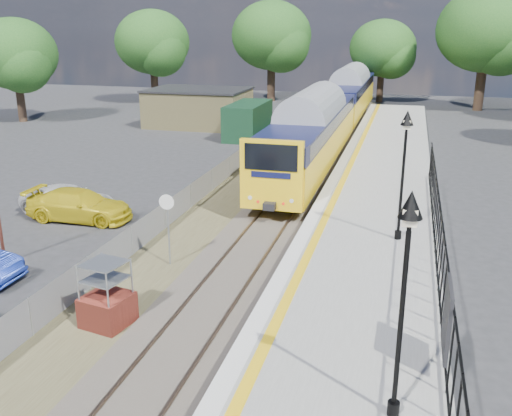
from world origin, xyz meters
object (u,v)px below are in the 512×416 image
(train, at_px, (335,108))
(speed_sign, at_px, (168,218))
(victorian_lamp_south, at_px, (407,255))
(car_yellow, at_px, (79,205))
(brick_plinth, at_px, (106,295))
(victorian_lamp_north, at_px, (405,146))
(car_white, at_px, (69,200))

(train, height_order, speed_sign, train)
(victorian_lamp_south, height_order, car_yellow, victorian_lamp_south)
(brick_plinth, bearing_deg, car_yellow, 125.82)
(car_yellow, bearing_deg, speed_sign, -123.81)
(train, relative_size, car_yellow, 8.71)
(train, distance_m, car_yellow, 23.36)
(victorian_lamp_south, relative_size, train, 0.11)
(victorian_lamp_south, relative_size, speed_sign, 1.72)
(victorian_lamp_north, bearing_deg, speed_sign, -162.41)
(speed_sign, distance_m, car_yellow, 7.00)
(victorian_lamp_south, xyz_separation_m, speed_sign, (-8.00, 7.53, -2.50))
(brick_plinth, relative_size, car_yellow, 0.42)
(car_yellow, height_order, car_white, car_yellow)
(victorian_lamp_south, relative_size, car_white, 1.02)
(car_yellow, distance_m, car_white, 1.18)
(car_white, bearing_deg, speed_sign, -113.76)
(brick_plinth, xyz_separation_m, car_white, (-6.79, 8.78, -0.32))
(car_white, bearing_deg, victorian_lamp_north, -88.40)
(victorian_lamp_north, bearing_deg, train, 102.99)
(victorian_lamp_south, bearing_deg, brick_plinth, 158.62)
(victorian_lamp_north, xyz_separation_m, speed_sign, (-7.80, -2.47, -2.50))
(victorian_lamp_south, distance_m, speed_sign, 11.26)
(victorian_lamp_south, height_order, victorian_lamp_north, same)
(car_yellow, bearing_deg, brick_plinth, -145.69)
(victorian_lamp_north, xyz_separation_m, car_yellow, (-13.64, 1.22, -3.62))
(train, relative_size, brick_plinth, 20.64)
(victorian_lamp_north, height_order, brick_plinth, victorian_lamp_north)
(speed_sign, bearing_deg, victorian_lamp_north, 11.76)
(victorian_lamp_north, height_order, train, victorian_lamp_north)
(brick_plinth, distance_m, car_yellow, 9.98)
(victorian_lamp_south, relative_size, car_yellow, 0.98)
(train, xyz_separation_m, car_white, (-9.29, -21.07, -1.72))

